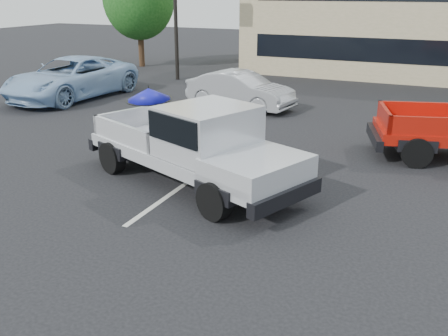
% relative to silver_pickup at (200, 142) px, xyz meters
% --- Properties ---
extents(ground, '(90.00, 90.00, 0.00)m').
position_rel_silver_pickup_xyz_m(ground, '(2.60, -1.88, -1.05)').
color(ground, black).
rests_on(ground, ground).
extents(stripe_left, '(0.12, 5.00, 0.01)m').
position_rel_silver_pickup_xyz_m(stripe_left, '(-0.40, 0.12, -1.05)').
color(stripe_left, silver).
rests_on(stripe_left, ground).
extents(silver_pickup, '(6.01, 3.94, 2.06)m').
position_rel_silver_pickup_xyz_m(silver_pickup, '(0.00, 0.00, 0.00)').
color(silver_pickup, black).
rests_on(silver_pickup, ground).
extents(silver_sedan, '(4.25, 2.08, 1.34)m').
position_rel_silver_pickup_xyz_m(silver_sedan, '(-2.22, 7.65, -0.38)').
color(silver_sedan, '#A1A3A8').
rests_on(silver_sedan, ground).
extents(blue_suv, '(3.12, 6.01, 1.62)m').
position_rel_silver_pickup_xyz_m(blue_suv, '(-9.10, 6.50, -0.24)').
color(blue_suv, '#93B7DC').
rests_on(blue_suv, ground).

